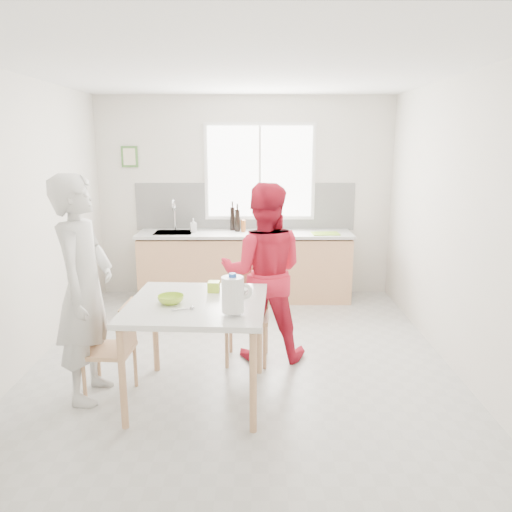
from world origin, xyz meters
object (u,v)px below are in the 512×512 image
at_px(person_white, 84,289).
at_px(wine_bottle_a, 233,218).
at_px(bowl_white, 237,290).
at_px(milk_jug, 233,294).
at_px(dining_table, 197,312).
at_px(person_red, 263,272).
at_px(bowl_green, 171,299).
at_px(wine_bottle_b, 237,220).
at_px(chair_left, 116,345).
at_px(chair_far, 247,310).

relative_size(person_white, wine_bottle_a, 5.84).
distance_m(bowl_white, milk_jug, 0.55).
bearing_deg(dining_table, person_red, 56.53).
xyz_separation_m(bowl_green, milk_jug, (0.51, -0.26, 0.13)).
bearing_deg(wine_bottle_a, wine_bottle_b, -54.48).
bearing_deg(wine_bottle_b, bowl_white, -88.23).
bearing_deg(bowl_green, milk_jug, -26.86).
bearing_deg(chair_left, dining_table, 90.00).
relative_size(bowl_green, wine_bottle_a, 0.65).
relative_size(person_red, milk_jug, 5.88).
xyz_separation_m(milk_jug, wine_bottle_a, (-0.14, 3.17, 0.08)).
relative_size(wine_bottle_a, wine_bottle_b, 1.07).
relative_size(dining_table, chair_left, 1.41).
height_order(dining_table, chair_left, dining_table).
bearing_deg(wine_bottle_a, bowl_white, -86.77).
relative_size(person_white, person_red, 1.08).
relative_size(chair_far, wine_bottle_b, 3.03).
height_order(person_white, milk_jug, person_white).
relative_size(person_white, wine_bottle_b, 6.23).
distance_m(dining_table, person_red, 1.01).
distance_m(bowl_green, bowl_white, 0.58).
xyz_separation_m(person_red, bowl_green, (-0.75, -0.87, 0.01)).
bearing_deg(milk_jug, person_red, 81.10).
bearing_deg(bowl_green, chair_left, 170.94).
distance_m(milk_jug, wine_bottle_b, 3.07).
bearing_deg(bowl_white, person_red, 68.43).
height_order(chair_left, person_red, person_red).
xyz_separation_m(chair_far, bowl_green, (-0.60, -0.84, 0.38)).
distance_m(chair_left, bowl_white, 1.10).
xyz_separation_m(bowl_green, bowl_white, (0.52, 0.27, -0.01)).
bearing_deg(bowl_white, milk_jug, -90.56).
bearing_deg(person_white, bowl_green, -93.98).
distance_m(dining_table, wine_bottle_a, 2.90).
height_order(chair_far, bowl_green, bowl_green).
bearing_deg(chair_left, person_red, 125.92).
height_order(person_white, bowl_white, person_white).
height_order(chair_left, milk_jug, milk_jug).
distance_m(chair_far, milk_jug, 1.21).
bearing_deg(person_white, dining_table, -90.00).
relative_size(person_white, bowl_green, 8.94).
height_order(chair_left, bowl_white, bowl_white).
xyz_separation_m(chair_left, bowl_white, (1.00, 0.19, 0.42)).
bearing_deg(bowl_white, wine_bottle_b, 91.77).
bearing_deg(person_red, bowl_white, 71.64).
relative_size(bowl_green, milk_jug, 0.71).
xyz_separation_m(chair_left, wine_bottle_a, (0.85, 2.83, 0.63)).
bearing_deg(milk_jug, wine_bottle_a, 95.81).
distance_m(person_white, wine_bottle_a, 3.03).
bearing_deg(person_red, wine_bottle_a, -76.06).
bearing_deg(wine_bottle_a, chair_left, -106.71).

